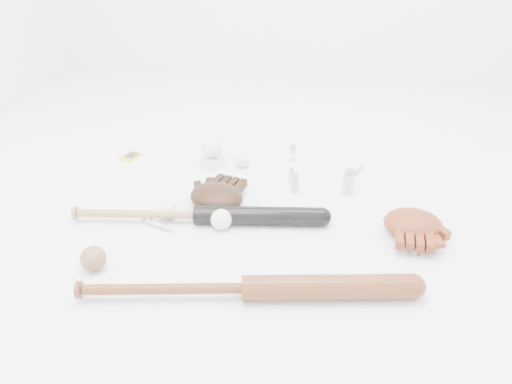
% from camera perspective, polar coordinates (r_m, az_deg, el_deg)
% --- Properties ---
extents(bat_dark, '(0.92, 0.19, 0.07)m').
position_cam_1_polar(bat_dark, '(1.75, -6.75, -2.62)').
color(bat_dark, black).
rests_on(bat_dark, ground).
extents(bat_wood, '(1.01, 0.25, 0.07)m').
position_cam_1_polar(bat_wood, '(1.44, -1.18, -10.93)').
color(bat_wood, brown).
rests_on(bat_wood, ground).
extents(glove_dark, '(0.29, 0.29, 0.09)m').
position_cam_1_polar(glove_dark, '(1.83, -4.54, -0.53)').
color(glove_dark, black).
rests_on(glove_dark, ground).
extents(glove_tan, '(0.24, 0.24, 0.08)m').
position_cam_1_polar(glove_tan, '(1.77, 17.50, -3.46)').
color(glove_tan, maroon).
rests_on(glove_tan, ground).
extents(trading_card, '(0.08, 0.10, 0.00)m').
position_cam_1_polar(trading_card, '(2.26, -14.14, 3.94)').
color(trading_card, gold).
rests_on(trading_card, ground).
extents(pedestal, '(0.10, 0.10, 0.04)m').
position_cam_1_polar(pedestal, '(2.12, -5.01, 3.50)').
color(pedestal, white).
rests_on(pedestal, ground).
extents(baseball_on_pedestal, '(0.08, 0.08, 0.08)m').
position_cam_1_polar(baseball_on_pedestal, '(2.09, -5.09, 5.05)').
color(baseball_on_pedestal, white).
rests_on(baseball_on_pedestal, pedestal).
extents(baseball_left, '(0.06, 0.06, 0.06)m').
position_cam_1_polar(baseball_left, '(1.80, -10.03, -2.00)').
color(baseball_left, white).
rests_on(baseball_left, ground).
extents(baseball_upper, '(0.07, 0.07, 0.07)m').
position_cam_1_polar(baseball_upper, '(2.10, -1.59, 3.71)').
color(baseball_upper, white).
rests_on(baseball_upper, ground).
extents(baseball_mid, '(0.07, 0.07, 0.07)m').
position_cam_1_polar(baseball_mid, '(1.72, -4.00, -3.15)').
color(baseball_mid, white).
rests_on(baseball_mid, ground).
extents(baseball_aged, '(0.08, 0.08, 0.08)m').
position_cam_1_polar(baseball_aged, '(1.62, -18.10, -7.24)').
color(baseball_aged, brown).
rests_on(baseball_aged, ground).
extents(syringe_0, '(0.17, 0.08, 0.02)m').
position_cam_1_polar(syringe_0, '(1.76, -11.05, -3.74)').
color(syringe_0, '#ADBCC6').
rests_on(syringe_0, ground).
extents(syringe_1, '(0.17, 0.08, 0.02)m').
position_cam_1_polar(syringe_1, '(1.83, -5.53, -1.83)').
color(syringe_1, '#ADBCC6').
rests_on(syringe_1, ground).
extents(syringe_2, '(0.08, 0.16, 0.02)m').
position_cam_1_polar(syringe_2, '(2.12, 11.55, 2.56)').
color(syringe_2, '#ADBCC6').
rests_on(syringe_2, ground).
extents(syringe_3, '(0.09, 0.12, 0.02)m').
position_cam_1_polar(syringe_3, '(1.71, 16.96, -6.00)').
color(syringe_3, '#ADBCC6').
rests_on(syringe_3, ground).
extents(vial_0, '(0.02, 0.02, 0.06)m').
position_cam_1_polar(vial_0, '(1.99, 4.08, 1.84)').
color(vial_0, '#B4BFC6').
rests_on(vial_0, ground).
extents(vial_1, '(0.03, 0.03, 0.07)m').
position_cam_1_polar(vial_1, '(2.15, 4.22, 4.48)').
color(vial_1, '#B4BFC6').
rests_on(vial_1, ground).
extents(vial_2, '(0.03, 0.03, 0.08)m').
position_cam_1_polar(vial_2, '(1.93, 4.45, 1.04)').
color(vial_2, '#B4BFC6').
rests_on(vial_2, ground).
extents(vial_3, '(0.04, 0.04, 0.10)m').
position_cam_1_polar(vial_3, '(1.94, 10.51, 1.17)').
color(vial_3, '#B4BFC6').
rests_on(vial_3, ground).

